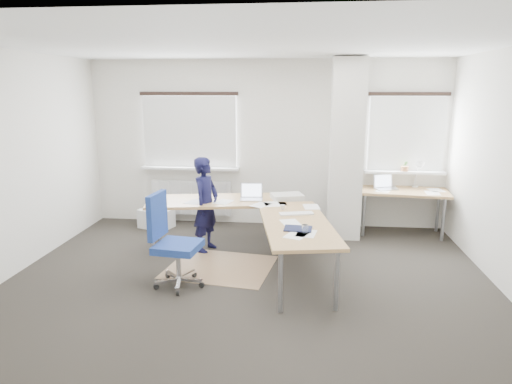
# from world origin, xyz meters

# --- Properties ---
(ground) EXTENTS (6.00, 6.00, 0.00)m
(ground) POSITION_xyz_m (0.00, 0.00, 0.00)
(ground) COLOR black
(ground) RESTS_ON ground
(room_shell) EXTENTS (6.04, 5.04, 2.82)m
(room_shell) POSITION_xyz_m (0.18, 0.45, 1.75)
(room_shell) COLOR silver
(room_shell) RESTS_ON ground
(floor_mat) EXTENTS (1.49, 1.32, 0.01)m
(floor_mat) POSITION_xyz_m (-0.43, 0.42, 0.00)
(floor_mat) COLOR #8D6D4D
(floor_mat) RESTS_ON ground
(white_crate) EXTENTS (0.63, 0.53, 0.32)m
(white_crate) POSITION_xyz_m (-1.83, 2.06, 0.16)
(white_crate) COLOR white
(white_crate) RESTS_ON ground
(desk_main) EXTENTS (2.82, 2.63, 0.96)m
(desk_main) POSITION_xyz_m (0.03, 0.72, 0.69)
(desk_main) COLOR #9D7E43
(desk_main) RESTS_ON ground
(desk_side) EXTENTS (1.47, 0.84, 1.22)m
(desk_side) POSITION_xyz_m (2.25, 2.16, 0.69)
(desk_side) COLOR #9D7E43
(desk_side) RESTS_ON ground
(task_chair) EXTENTS (0.62, 0.62, 1.14)m
(task_chair) POSITION_xyz_m (-0.85, -0.20, 0.32)
(task_chair) COLOR navy
(task_chair) RESTS_ON ground
(person) EXTENTS (0.46, 0.58, 1.38)m
(person) POSITION_xyz_m (-0.74, 1.06, 0.69)
(person) COLOR black
(person) RESTS_ON ground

